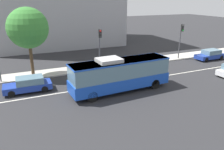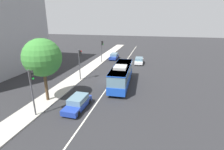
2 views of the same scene
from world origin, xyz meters
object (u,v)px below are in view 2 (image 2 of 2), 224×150
Objects in this scene: traffic_light_mid_block at (102,48)px; transit_bus at (121,74)px; traffic_light_near_corner at (32,85)px; sedan_white at (139,61)px; sedan_blue at (78,103)px; traffic_light_far_corner at (80,60)px; street_tree_kerbside_left at (42,58)px; sedan_blue_ahead at (114,56)px.

transit_bus is at bearing -61.14° from traffic_light_mid_block.
traffic_light_mid_block is at bearing 96.00° from traffic_light_near_corner.
sedan_white is (14.29, -1.48, -1.09)m from transit_bus.
sedan_white is at bearing 168.76° from sedan_blue.
sedan_white is 16.33m from traffic_light_far_corner.
traffic_light_mid_block is 1.00× the size of traffic_light_far_corner.
street_tree_kerbside_left reaches higher than traffic_light_near_corner.
street_tree_kerbside_left is (-21.65, 9.57, 4.88)m from sedan_white.
sedan_blue is at bearing 2.45° from sedan_blue_ahead.
traffic_light_near_corner is (-25.11, 8.60, 2.84)m from sedan_white.
sedan_white is 24.17m from street_tree_kerbside_left.
street_tree_kerbside_left is at bearing -99.71° from sedan_blue.
traffic_light_mid_block is 12.67m from traffic_light_far_corner.
sedan_blue_ahead is 0.87× the size of traffic_light_mid_block.
traffic_light_far_corner is at bearing 146.07° from sedan_white.
sedan_blue is at bearing 154.38° from transit_bus.
sedan_blue is at bearing -100.99° from street_tree_kerbside_left.
traffic_light_near_corner reaches higher than sedan_blue_ahead.
sedan_white is 0.88× the size of traffic_light_mid_block.
traffic_light_mid_block and traffic_light_far_corner have the same top height.
street_tree_kerbside_left is at bearing 154.36° from sedan_white.
street_tree_kerbside_left is (-24.86, 2.81, 4.88)m from sedan_blue_ahead.
traffic_light_mid_block is at bearing -168.99° from sedan_blue.
sedan_blue is 0.58× the size of street_tree_kerbside_left.
traffic_light_near_corner reaches higher than transit_bus.
traffic_light_mid_block is (24.16, 0.12, 0.00)m from traffic_light_near_corner.
transit_bus reaches higher than sedan_blue.
traffic_light_far_corner is at bearing -157.04° from sedan_blue.
sedan_blue_ahead is at bearing 92.02° from traffic_light_near_corner.
transit_bus is at bearing 172.27° from sedan_white.
transit_bus is at bearing -47.66° from street_tree_kerbside_left.
sedan_white is 0.88× the size of traffic_light_near_corner.
sedan_blue is 22.09m from traffic_light_mid_block.
transit_bus is 13.06m from traffic_light_near_corner.
traffic_light_near_corner is at bearing -5.15° from sedan_blue_ahead.
transit_bus is 15.27m from traffic_light_mid_block.
transit_bus is 2.23× the size of sedan_blue.
traffic_light_far_corner reaches higher than sedan_blue.
traffic_light_near_corner is 1.00× the size of traffic_light_far_corner.
transit_bus is 1.94× the size of traffic_light_mid_block.
traffic_light_mid_block reaches higher than transit_bus.
traffic_light_near_corner is at bearing -53.18° from sedan_blue.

